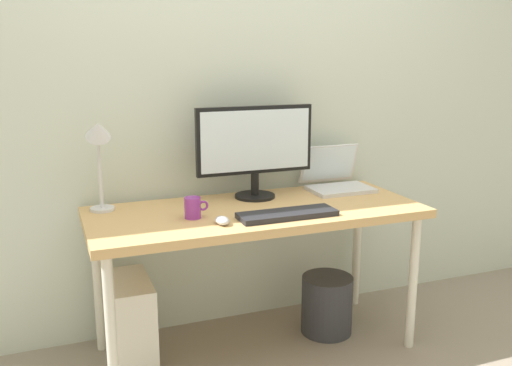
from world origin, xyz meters
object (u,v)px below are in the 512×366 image
Objects in this scene: desk_lamp at (99,144)px; computer_tower at (131,323)px; keyboard at (287,214)px; mouse at (222,220)px; monitor at (255,146)px; laptop at (335,178)px; wastebasket at (327,304)px; coffee_mug at (193,208)px; desk at (256,221)px.

computer_tower is at bearing -58.64° from desk_lamp.
mouse is (-0.30, -0.00, 0.01)m from keyboard.
monitor is 0.53m from mouse.
computer_tower is (-0.37, 0.24, -0.52)m from mouse.
monitor is 1.34× the size of keyboard.
keyboard is 0.30m from mouse.
computer_tower is at bearing -172.30° from laptop.
monitor reaches higher than wastebasket.
coffee_mug is 0.25× the size of computer_tower.
laptop is at bearing 55.04° from wastebasket.
desk_lamp is 0.88m from keyboard.
mouse is at bearing -56.23° from coffee_mug.
monitor is at bearing 153.36° from wastebasket.
monitor is at bearing 91.95° from keyboard.
keyboard is (0.75, -0.37, -0.30)m from desk_lamp.
laptop is 0.66m from wastebasket.
desk_lamp is 4.88× the size of mouse.
wastebasket is at bearing 31.92° from keyboard.
computer_tower is 1.40× the size of wastebasket.
desk is 3.49× the size of keyboard.
monitor reaches higher than laptop.
desk_lamp is at bearing 153.92° from keyboard.
monitor is 5.54× the size of coffee_mug.
laptop is 1.26m from computer_tower.
mouse is at bearing -39.54° from desk_lamp.
wastebasket is (0.62, 0.20, -0.58)m from mouse.
desk_lamp is at bearing -179.07° from laptop.
computer_tower is 0.99m from wastebasket.
desk_lamp is at bearing 179.95° from monitor.
desk_lamp is 0.50m from coffee_mug.
laptop is 0.76× the size of computer_tower.
laptop is at bearing 2.49° from monitor.
keyboard is 1.05× the size of computer_tower.
keyboard is at bearing -139.40° from laptop.
keyboard is at bearing -18.57° from coffee_mug.
keyboard is (0.01, -0.36, -0.25)m from monitor.
desk_lamp is at bearing 171.10° from wastebasket.
wastebasket is (0.32, 0.20, -0.57)m from keyboard.
coffee_mug is 0.62m from computer_tower.
desk_lamp is 4.12× the size of coffee_mug.
coffee_mug is (0.36, -0.23, -0.26)m from desk_lamp.
mouse is at bearing -179.40° from keyboard.
coffee_mug is (-0.31, -0.05, 0.11)m from desk.
mouse is at bearing -161.94° from wastebasket.
monitor is 0.49m from coffee_mug.
coffee_mug is (-0.84, -0.25, -0.01)m from laptop.
monitor is 6.56× the size of mouse.
wastebasket is at bearing 5.46° from coffee_mug.
keyboard reaches higher than wastebasket.
desk_lamp is (-0.73, 0.00, 0.05)m from monitor.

